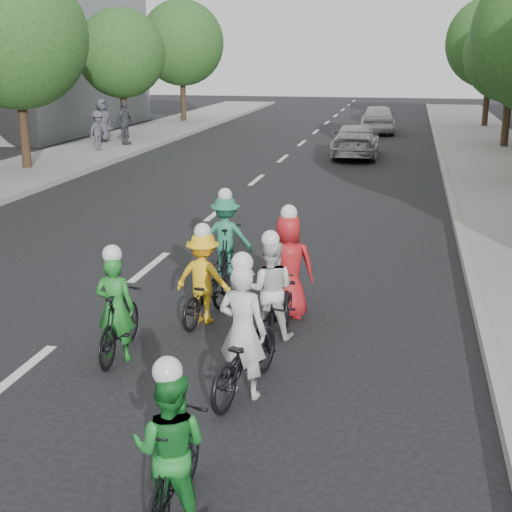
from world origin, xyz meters
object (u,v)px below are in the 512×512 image
(cyclist_1, at_px, (244,348))
(cyclist_5, at_px, (226,242))
(cyclist_4, at_px, (289,278))
(cyclist_2, at_px, (271,299))
(cyclist_3, at_px, (173,458))
(cyclist_0, at_px, (118,318))
(follow_car_lead, at_px, (355,141))
(spectator_0, at_px, (99,131))
(spectator_2, at_px, (102,120))
(spectator_1, at_px, (125,123))
(cyclist_6, at_px, (204,286))
(follow_car_trail, at_px, (378,118))

(cyclist_1, xyz_separation_m, cyclist_5, (-1.39, 4.57, 0.06))
(cyclist_1, bearing_deg, cyclist_4, -80.52)
(cyclist_2, height_order, cyclist_4, cyclist_4)
(cyclist_1, xyz_separation_m, cyclist_4, (0.08, 2.75, 0.04))
(cyclist_3, bearing_deg, cyclist_5, -80.98)
(cyclist_0, relative_size, cyclist_3, 1.00)
(cyclist_0, distance_m, cyclist_5, 3.93)
(follow_car_lead, xyz_separation_m, spectator_0, (-10.30, -1.35, 0.31))
(cyclist_0, distance_m, spectator_2, 23.63)
(cyclist_5, height_order, spectator_1, spectator_1)
(cyclist_5, relative_size, follow_car_lead, 0.38)
(cyclist_6, relative_size, spectator_1, 0.90)
(cyclist_3, bearing_deg, follow_car_trail, -92.00)
(cyclist_3, relative_size, cyclist_6, 0.97)
(cyclist_2, bearing_deg, cyclist_0, 29.09)
(cyclist_4, relative_size, spectator_0, 1.13)
(cyclist_0, bearing_deg, spectator_0, -68.41)
(cyclist_2, height_order, spectator_2, spectator_2)
(cyclist_2, xyz_separation_m, spectator_0, (-10.53, 17.60, 0.38))
(cyclist_1, relative_size, spectator_1, 1.03)
(cyclist_5, height_order, follow_car_lead, cyclist_5)
(cyclist_0, distance_m, spectator_0, 20.69)
(cyclist_2, relative_size, spectator_0, 1.01)
(cyclist_4, xyz_separation_m, follow_car_lead, (-0.35, 18.08, 0.02))
(cyclist_0, relative_size, cyclist_5, 0.96)
(cyclist_4, xyz_separation_m, spectator_1, (-10.34, 18.74, 0.45))
(cyclist_4, xyz_separation_m, cyclist_5, (-1.48, 1.82, 0.02))
(cyclist_4, relative_size, spectator_1, 0.97)
(follow_car_trail, distance_m, spectator_0, 15.02)
(spectator_1, bearing_deg, spectator_0, -176.66)
(cyclist_2, bearing_deg, spectator_0, -62.41)
(cyclist_4, distance_m, follow_car_lead, 18.08)
(spectator_1, bearing_deg, follow_car_trail, -38.77)
(follow_car_lead, bearing_deg, spectator_1, -5.54)
(cyclist_0, bearing_deg, spectator_1, -71.28)
(spectator_0, bearing_deg, cyclist_6, -133.56)
(follow_car_lead, distance_m, spectator_1, 10.02)
(follow_car_trail, bearing_deg, cyclist_5, 82.57)
(cyclist_2, height_order, cyclist_6, cyclist_2)
(follow_car_trail, height_order, spectator_1, spectator_1)
(spectator_1, bearing_deg, cyclist_0, -146.09)
(cyclist_0, bearing_deg, spectator_2, -68.92)
(cyclist_3, height_order, cyclist_6, cyclist_3)
(cyclist_0, xyz_separation_m, cyclist_3, (1.85, -3.20, 0.03))
(cyclist_2, distance_m, spectator_1, 22.12)
(spectator_1, bearing_deg, spectator_2, 73.09)
(cyclist_1, bearing_deg, cyclist_2, -77.80)
(follow_car_trail, relative_size, spectator_2, 2.27)
(cyclist_6, distance_m, follow_car_lead, 18.60)
(cyclist_0, bearing_deg, cyclist_4, -137.16)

